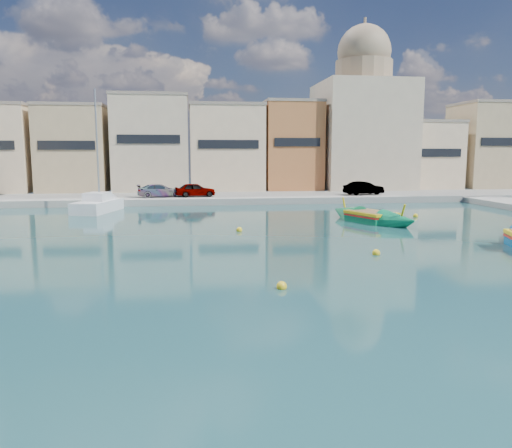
{
  "coord_description": "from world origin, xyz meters",
  "views": [
    {
      "loc": [
        -9.84,
        -16.3,
        4.58
      ],
      "look_at": [
        -6.87,
        6.0,
        1.4
      ],
      "focal_mm": 35.0,
      "sensor_mm": 36.0,
      "label": 1
    }
  ],
  "objects": [
    {
      "name": "luzzu_green",
      "position": [
        2.25,
        15.68,
        0.27
      ],
      "size": [
        4.9,
        8.21,
        2.53
      ],
      "color": "#0B7449",
      "rests_on": "ground"
    },
    {
      "name": "church_block",
      "position": [
        10.0,
        40.0,
        8.41
      ],
      "size": [
        10.0,
        10.0,
        19.1
      ],
      "color": "#C0AD90",
      "rests_on": "ground"
    },
    {
      "name": "north_townhouses",
      "position": [
        6.68,
        39.36,
        5.0
      ],
      "size": [
        83.2,
        7.87,
        10.19
      ],
      "color": "beige",
      "rests_on": "ground"
    },
    {
      "name": "mooring_buoys",
      "position": [
        1.63,
        4.94,
        0.08
      ],
      "size": [
        23.7,
        23.95,
        0.36
      ],
      "color": "yellow",
      "rests_on": "ground"
    },
    {
      "name": "parked_cars",
      "position": [
        -5.46,
        30.5,
        1.23
      ],
      "size": [
        23.8,
        2.24,
        1.29
      ],
      "color": "#4C1919",
      "rests_on": "north_quay"
    },
    {
      "name": "yacht_north",
      "position": [
        -16.68,
        25.81,
        0.41
      ],
      "size": [
        3.99,
        8.07,
        10.37
      ],
      "color": "white",
      "rests_on": "ground"
    },
    {
      "name": "ground",
      "position": [
        0.0,
        0.0,
        0.0
      ],
      "size": [
        160.0,
        160.0,
        0.0
      ],
      "primitive_type": "plane",
      "color": "#113334",
      "rests_on": "ground"
    },
    {
      "name": "north_quay",
      "position": [
        0.0,
        32.0,
        0.3
      ],
      "size": [
        80.0,
        8.0,
        0.6
      ],
      "primitive_type": "cube",
      "color": "gray",
      "rests_on": "ground"
    }
  ]
}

